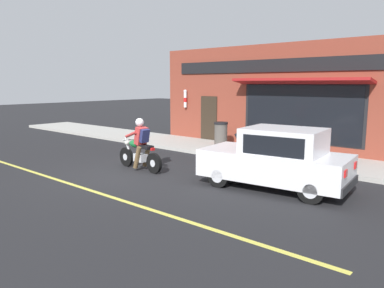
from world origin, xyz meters
name	(u,v)px	position (x,y,z in m)	size (l,w,h in m)	color
ground_plane	(133,174)	(0.00, 0.00, 0.00)	(80.00, 80.00, 0.00)	black
sidewalk_curb	(174,142)	(4.94, 3.00, 0.07)	(2.60, 22.00, 0.14)	#ADAAA3
lane_stripe	(26,170)	(-1.80, 3.00, 0.00)	(0.12, 19.80, 0.01)	#D1C64C
storefront_building	(272,98)	(6.47, -1.00, 2.11)	(1.25, 10.85, 4.20)	brown
motorcycle_with_rider	(140,148)	(0.56, 0.28, 0.68)	(0.58, 2.02, 1.62)	black
car_hatchback	(276,159)	(1.44, -3.94, 0.77)	(2.04, 3.93, 1.57)	black
traffic_cone	(288,153)	(4.07, -2.96, 0.43)	(0.36, 0.36, 0.60)	black
trash_bin	(221,134)	(5.13, 0.54, 0.64)	(0.56, 0.56, 0.98)	#514C47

